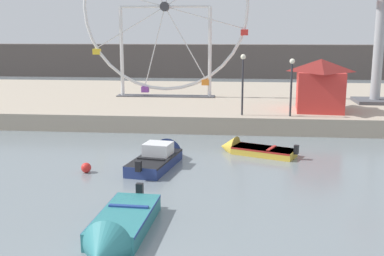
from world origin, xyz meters
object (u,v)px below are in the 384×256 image
(motorboat_teal_painted, at_px, (117,231))
(motorboat_navy_blue, at_px, (161,156))
(drop_tower_steel_tower, at_px, (381,20))
(ferris_wheel_white_frame, at_px, (165,9))
(promenade_lamp_far, at_px, (292,78))
(carnival_booth_red_striped, at_px, (320,84))
(promenade_lamp_near, at_px, (243,75))
(motorboat_mustard_yellow, at_px, (249,149))
(mooring_buoy_orange, at_px, (86,168))

(motorboat_teal_painted, height_order, motorboat_navy_blue, motorboat_navy_blue)
(motorboat_teal_painted, xyz_separation_m, drop_tower_steel_tower, (13.24, 22.10, 6.56))
(motorboat_navy_blue, xyz_separation_m, ferris_wheel_white_frame, (-2.15, 15.43, 7.40))
(ferris_wheel_white_frame, xyz_separation_m, promenade_lamp_far, (8.85, -8.10, -4.37))
(motorboat_navy_blue, distance_m, carnival_booth_red_striped, 13.31)
(drop_tower_steel_tower, xyz_separation_m, promenade_lamp_far, (-6.63, -6.31, -3.50))
(motorboat_teal_painted, distance_m, promenade_lamp_near, 16.65)
(motorboat_mustard_yellow, relative_size, drop_tower_steel_tower, 0.33)
(promenade_lamp_near, bearing_deg, ferris_wheel_white_frame, 126.76)
(carnival_booth_red_striped, height_order, mooring_buoy_orange, carnival_booth_red_striped)
(motorboat_navy_blue, height_order, carnival_booth_red_striped, carnival_booth_red_striped)
(ferris_wheel_white_frame, xyz_separation_m, mooring_buoy_orange, (-0.87, -17.27, -7.51))
(motorboat_teal_painted, bearing_deg, drop_tower_steel_tower, 151.50)
(motorboat_teal_painted, distance_m, mooring_buoy_orange, 7.31)
(carnival_booth_red_striped, relative_size, promenade_lamp_near, 1.10)
(ferris_wheel_white_frame, xyz_separation_m, drop_tower_steel_tower, (15.48, -1.79, -0.87))
(mooring_buoy_orange, bearing_deg, drop_tower_steel_tower, 43.44)
(promenade_lamp_near, height_order, promenade_lamp_far, promenade_lamp_near)
(motorboat_mustard_yellow, height_order, promenade_lamp_far, promenade_lamp_far)
(drop_tower_steel_tower, distance_m, mooring_buoy_orange, 23.47)
(motorboat_teal_painted, distance_m, carnival_booth_red_striped, 20.29)
(ferris_wheel_white_frame, relative_size, carnival_booth_red_striped, 3.26)
(promenade_lamp_near, bearing_deg, motorboat_navy_blue, -117.04)
(promenade_lamp_far, bearing_deg, promenade_lamp_near, 177.59)
(ferris_wheel_white_frame, relative_size, promenade_lamp_near, 3.59)
(motorboat_mustard_yellow, height_order, motorboat_navy_blue, motorboat_navy_blue)
(carnival_booth_red_striped, bearing_deg, motorboat_mustard_yellow, -116.61)
(motorboat_mustard_yellow, bearing_deg, motorboat_navy_blue, 51.26)
(mooring_buoy_orange, bearing_deg, promenade_lamp_near, 53.72)
(motorboat_mustard_yellow, xyz_separation_m, promenade_lamp_far, (2.51, 5.09, 3.15))
(mooring_buoy_orange, bearing_deg, motorboat_mustard_yellow, 29.56)
(ferris_wheel_white_frame, distance_m, mooring_buoy_orange, 18.86)
(motorboat_teal_painted, bearing_deg, promenade_lamp_far, 159.72)
(motorboat_mustard_yellow, bearing_deg, mooring_buoy_orange, 52.63)
(promenade_lamp_near, bearing_deg, motorboat_mustard_yellow, -85.80)
(carnival_booth_red_striped, bearing_deg, motorboat_teal_painted, -110.62)
(motorboat_teal_painted, xyz_separation_m, mooring_buoy_orange, (-3.11, 6.62, -0.07))
(motorboat_mustard_yellow, distance_m, drop_tower_steel_tower, 16.05)
(motorboat_navy_blue, relative_size, promenade_lamp_near, 1.34)
(drop_tower_steel_tower, height_order, promenade_lamp_far, drop_tower_steel_tower)
(motorboat_navy_blue, relative_size, drop_tower_steel_tower, 0.40)
(motorboat_navy_blue, distance_m, promenade_lamp_far, 10.38)
(motorboat_mustard_yellow, relative_size, carnival_booth_red_striped, 1.00)
(motorboat_mustard_yellow, bearing_deg, promenade_lamp_far, -93.17)
(mooring_buoy_orange, bearing_deg, carnival_booth_red_striped, 44.43)
(motorboat_teal_painted, height_order, promenade_lamp_near, promenade_lamp_near)
(motorboat_teal_painted, relative_size, carnival_booth_red_striped, 1.17)
(carnival_booth_red_striped, height_order, promenade_lamp_far, promenade_lamp_far)
(motorboat_mustard_yellow, height_order, promenade_lamp_near, promenade_lamp_near)
(carnival_booth_red_striped, distance_m, mooring_buoy_orange, 16.70)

